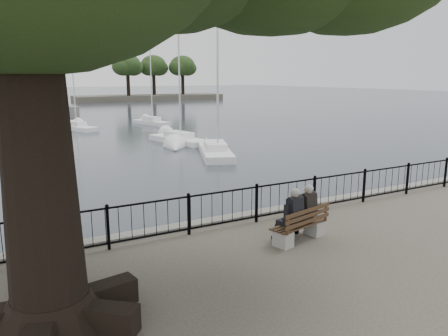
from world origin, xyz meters
TOP-DOWN VIEW (x-y plane):
  - harbor at (0.00, 3.00)m, footprint 260.00×260.00m
  - railing at (0.00, 2.50)m, footprint 22.06×0.06m
  - bench at (1.17, 0.82)m, footprint 1.69×0.84m
  - person_left at (0.87, 0.85)m, footprint 0.49×0.73m
  - person_right at (1.37, 0.97)m, footprint 0.49×0.73m
  - lion_monument at (2.00, 49.94)m, footprint 5.57×5.57m
  - sailboat_c at (7.27, 16.92)m, footprint 3.80×6.31m
  - sailboat_d at (7.32, 22.86)m, footprint 2.89×5.93m
  - sailboat_f at (2.09, 34.81)m, footprint 3.30×5.30m
  - sailboat_g at (9.82, 35.98)m, footprint 2.67×5.17m
  - sailboat_h at (-3.72, 40.53)m, footprint 1.91×5.76m
  - far_shore at (25.54, 79.46)m, footprint 30.00×8.60m

SIDE VIEW (x-z plane):
  - sailboat_g at x=9.82m, z-range -5.05..3.61m
  - sailboat_d at x=7.32m, z-range -5.99..4.61m
  - sailboat_c at x=7.27m, z-range -6.41..5.05m
  - sailboat_f at x=2.09m, z-range -6.27..4.94m
  - sailboat_h at x=-3.72m, z-range -7.66..6.46m
  - harbor at x=0.00m, z-range -1.10..0.10m
  - bench at x=1.17m, z-range -0.13..0.73m
  - railing at x=0.00m, z-range 0.06..1.06m
  - person_left at x=0.87m, z-range -0.05..1.31m
  - person_right at x=1.37m, z-range -0.05..1.31m
  - lion_monument at x=2.00m, z-range -3.10..5.22m
  - far_shore at x=25.54m, z-range -1.59..7.59m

